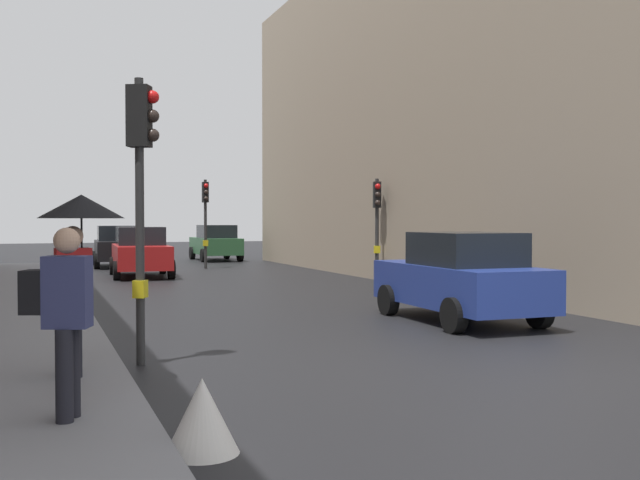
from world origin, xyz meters
name	(u,v)px	position (x,y,z in m)	size (l,w,h in m)	color
ground_plane	(511,372)	(0.00, 0.00, 0.00)	(120.00, 120.00, 0.00)	black
sidewalk_kerb	(7,329)	(-6.31, 6.00, 0.08)	(3.04, 40.00, 0.16)	gray
building_facade_right	(520,114)	(10.79, 14.59, 5.89)	(12.00, 25.54, 11.78)	gray
traffic_light_near_right	(141,168)	(-4.47, 2.23, 2.71)	(0.45, 0.35, 3.94)	#2D2D2D
traffic_light_mid_street	(377,211)	(4.49, 13.47, 2.31)	(0.32, 0.45, 3.34)	#2D2D2D
traffic_light_far_median	(205,207)	(0.74, 22.00, 2.53)	(0.25, 0.43, 3.67)	#2D2D2D
car_dark_suv	(117,246)	(-2.52, 24.69, 0.88)	(2.16, 4.27, 1.76)	black
car_blue_van	(461,277)	(1.96, 4.40, 0.88)	(2.09, 4.24, 1.76)	navy
car_red_sedan	(141,252)	(-2.34, 18.54, 0.88)	(2.18, 4.28, 1.76)	red
car_green_estate	(216,243)	(2.56, 27.96, 0.88)	(2.02, 4.20, 1.76)	#2D6038
pedestrian_with_umbrella	(79,233)	(-5.36, 1.03, 1.84)	(1.00, 1.00, 2.14)	black
pedestrian_with_grey_backpack	(63,311)	(-5.61, -0.96, 1.16)	(0.66, 0.46, 1.77)	black
warning_sign_triangle	(202,416)	(-4.52, -1.91, 0.33)	(0.64, 0.64, 0.65)	silver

